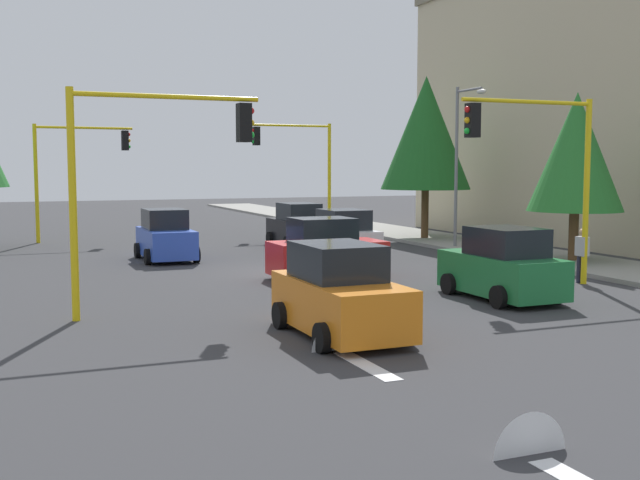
{
  "coord_description": "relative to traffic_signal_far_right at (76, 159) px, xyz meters",
  "views": [
    {
      "loc": [
        24.65,
        -9.01,
        3.61
      ],
      "look_at": [
        1.35,
        0.61,
        1.2
      ],
      "focal_mm": 43.27,
      "sensor_mm": 36.0,
      "label": 1
    }
  ],
  "objects": [
    {
      "name": "ground_plane",
      "position": [
        14.0,
        5.69,
        -3.97
      ],
      "size": [
        120.0,
        120.0,
        0.0
      ],
      "primitive_type": "plane",
      "color": "#353538"
    },
    {
      "name": "sidewalk_kerb",
      "position": [
        9.0,
        16.19,
        -3.89
      ],
      "size": [
        80.0,
        4.0,
        0.15
      ],
      "primitive_type": "cube",
      "color": "gray",
      "rests_on": "ground"
    },
    {
      "name": "lane_arrow_near",
      "position": [
        25.51,
        2.69,
        -3.96
      ],
      "size": [
        2.4,
        1.1,
        1.1
      ],
      "color": "silver",
      "rests_on": "ground"
    },
    {
      "name": "lane_arrow_mid",
      "position": [
        31.51,
        2.69,
        -3.96
      ],
      "size": [
        2.4,
        1.1,
        1.1
      ],
      "color": "silver",
      "rests_on": "ground"
    },
    {
      "name": "apartment_block",
      "position": [
        10.15,
        24.19,
        2.79
      ],
      "size": [
        24.54,
        9.3,
        13.49
      ],
      "color": "#C6B793",
      "rests_on": "ground"
    },
    {
      "name": "traffic_signal_far_right",
      "position": [
        0.0,
        0.0,
        0.0
      ],
      "size": [
        0.36,
        4.59,
        5.6
      ],
      "color": "yellow",
      "rests_on": "ground"
    },
    {
      "name": "traffic_signal_near_left",
      "position": [
        20.0,
        11.38,
        0.02
      ],
      "size": [
        0.36,
        4.59,
        5.64
      ],
      "color": "yellow",
      "rests_on": "ground"
    },
    {
      "name": "traffic_signal_far_left",
      "position": [
        0.0,
        11.42,
        0.21
      ],
      "size": [
        0.36,
        4.59,
        5.92
      ],
      "color": "yellow",
      "rests_on": "ground"
    },
    {
      "name": "traffic_signal_near_right",
      "position": [
        20.0,
        0.03,
        -0.12
      ],
      "size": [
        0.36,
        4.59,
        5.42
      ],
      "color": "yellow",
      "rests_on": "ground"
    },
    {
      "name": "street_lamp_curbside",
      "position": [
        10.39,
        14.89,
        0.38
      ],
      "size": [
        2.15,
        0.28,
        7.0
      ],
      "color": "slate",
      "rests_on": "ground"
    },
    {
      "name": "tree_roadside_near",
      "position": [
        16.0,
        16.19,
        0.15
      ],
      "size": [
        3.47,
        3.47,
        6.31
      ],
      "color": "brown",
      "rests_on": "ground"
    },
    {
      "name": "tree_roadside_mid",
      "position": [
        6.0,
        15.69,
        1.24
      ],
      "size": [
        4.34,
        4.34,
        7.94
      ],
      "color": "brown",
      "rests_on": "ground"
    },
    {
      "name": "car_red",
      "position": [
        16.0,
        6.24,
        -3.07
      ],
      "size": [
        2.1,
        3.63,
        1.98
      ],
      "color": "red",
      "rests_on": "ground"
    },
    {
      "name": "car_white",
      "position": [
        11.71,
        8.73,
        -3.07
      ],
      "size": [
        3.62,
        2.09,
        1.98
      ],
      "color": "white",
      "rests_on": "ground"
    },
    {
      "name": "car_blue",
      "position": [
        9.04,
        2.46,
        -3.07
      ],
      "size": [
        3.73,
        2.02,
        1.98
      ],
      "color": "blue",
      "rests_on": "ground"
    },
    {
      "name": "car_green",
      "position": [
        21.36,
        9.18,
        -3.07
      ],
      "size": [
        3.84,
        2.03,
        1.98
      ],
      "color": "#1E7238",
      "rests_on": "ground"
    },
    {
      "name": "car_orange",
      "position": [
        23.83,
        3.24,
        -3.07
      ],
      "size": [
        3.96,
        2.05,
        1.98
      ],
      "color": "orange",
      "rests_on": "ground"
    },
    {
      "name": "car_black",
      "position": [
        6.23,
        8.97,
        -3.07
      ],
      "size": [
        3.83,
        2.03,
        1.98
      ],
      "color": "black",
      "rests_on": "ground"
    },
    {
      "name": "pedestrian_crossing",
      "position": [
        19.87,
        13.21,
        -3.06
      ],
      "size": [
        0.4,
        0.24,
        1.7
      ],
      "color": "#262638",
      "rests_on": "ground"
    }
  ]
}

